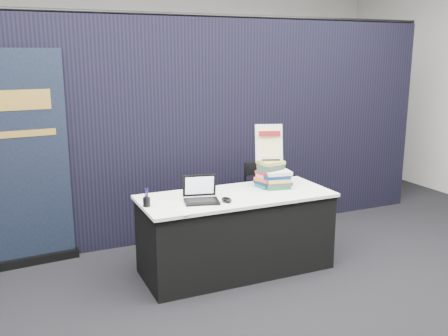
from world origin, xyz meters
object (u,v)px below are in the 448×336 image
(stacking_chair, at_px, (266,198))
(info_sign, at_px, (269,143))
(book_stack_tall, at_px, (270,174))
(book_stack_short, at_px, (277,179))
(display_table, at_px, (236,232))
(pullup_banner, at_px, (25,173))
(laptop, at_px, (200,196))

(stacking_chair, bearing_deg, info_sign, -111.95)
(book_stack_tall, bearing_deg, book_stack_short, -68.57)
(display_table, xyz_separation_m, pullup_banner, (-1.77, 0.95, 0.55))
(stacking_chair, bearing_deg, book_stack_tall, -110.37)
(laptop, xyz_separation_m, stacking_chair, (1.04, 0.66, -0.33))
(book_stack_tall, xyz_separation_m, stacking_chair, (0.22, 0.46, -0.40))
(info_sign, relative_size, stacking_chair, 0.42)
(book_stack_short, bearing_deg, display_table, -174.48)
(laptop, xyz_separation_m, book_stack_short, (0.85, 0.12, 0.03))
(book_stack_short, relative_size, stacking_chair, 0.31)
(pullup_banner, bearing_deg, laptop, -40.92)
(display_table, distance_m, stacking_chair, 0.88)
(book_stack_short, distance_m, pullup_banner, 2.41)
(book_stack_tall, distance_m, book_stack_short, 0.10)
(info_sign, bearing_deg, display_table, -138.90)
(display_table, bearing_deg, laptop, -169.22)
(book_stack_tall, relative_size, book_stack_short, 1.03)
(book_stack_short, bearing_deg, info_sign, 105.99)
(book_stack_tall, height_order, book_stack_short, book_stack_tall)
(book_stack_tall, height_order, stacking_chair, book_stack_tall)
(book_stack_tall, relative_size, stacking_chair, 0.31)
(stacking_chair, bearing_deg, display_table, -132.48)
(book_stack_short, height_order, pullup_banner, pullup_banner)
(info_sign, bearing_deg, book_stack_short, -53.20)
(laptop, bearing_deg, pullup_banner, 156.50)
(laptop, xyz_separation_m, book_stack_tall, (0.82, 0.20, 0.07))
(display_table, height_order, laptop, laptop)
(display_table, relative_size, laptop, 5.32)
(pullup_banner, bearing_deg, info_sign, -24.23)
(display_table, distance_m, book_stack_short, 0.65)
(display_table, bearing_deg, stacking_chair, 42.14)
(book_stack_short, relative_size, pullup_banner, 0.13)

